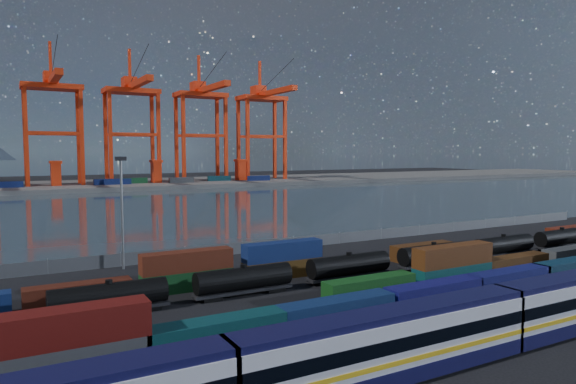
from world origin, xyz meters
TOP-DOWN VIEW (x-y plane):
  - ground at (0.00, 0.00)m, footprint 700.00×700.00m
  - harbor_water at (0.00, 105.00)m, footprint 700.00×700.00m
  - far_quay at (0.00, 210.00)m, footprint 700.00×70.00m
  - distant_mountains at (63.02, 1600.00)m, footprint 2470.00×1100.00m
  - passenger_train at (-19.93, -22.05)m, footprint 78.37×3.26m
  - container_row_south at (8.11, -9.74)m, footprint 140.16×2.58m
  - container_row_mid at (14.58, -3.91)m, footprint 140.56×2.45m
  - container_row_north at (-9.50, 10.20)m, footprint 141.14×2.34m
  - tanker_string at (3.12, 4.61)m, footprint 89.98×2.68m
  - waterfront_fence at (-0.00, 28.00)m, footprint 160.12×0.12m
  - yard_light_mast at (-30.00, 26.00)m, footprint 1.60×0.40m
  - gantry_cranes at (-7.50, 203.23)m, footprint 200.67×49.29m
  - quay_containers at (-11.00, 195.46)m, footprint 172.58×10.99m
  - straddle_carriers at (-2.50, 200.00)m, footprint 140.00×7.00m

SIDE VIEW (x-z plane):
  - ground at x=0.00m, z-range 0.00..0.00m
  - harbor_water at x=0.00m, z-range 0.01..0.01m
  - far_quay at x=0.00m, z-range 0.00..2.00m
  - waterfront_fence at x=0.00m, z-range -0.10..2.10m
  - container_row_north at x=-9.50m, z-range -0.75..4.24m
  - container_row_mid at x=14.58m, z-range -0.83..4.39m
  - tanker_string at x=3.12m, z-range 0.01..3.84m
  - container_row_south at x=8.11m, z-range -0.64..4.85m
  - passenger_train at x=-19.93m, z-range 0.01..5.60m
  - quay_containers at x=-11.00m, z-range 2.00..4.60m
  - straddle_carriers at x=-2.50m, z-range 2.27..13.37m
  - yard_light_mast at x=-30.00m, z-range 1.00..17.60m
  - gantry_cranes at x=-7.50m, z-range 7.54..74.28m
  - distant_mountains at x=63.02m, z-range -39.71..480.29m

